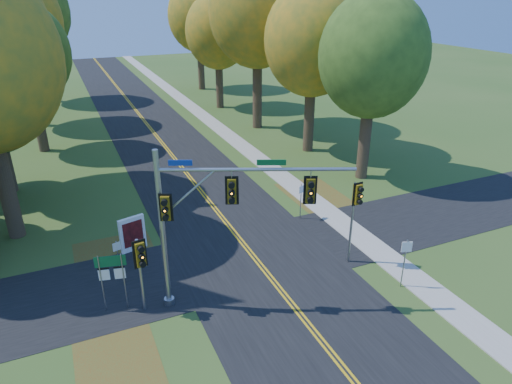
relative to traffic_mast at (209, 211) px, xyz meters
name	(u,v)px	position (x,y,z in m)	size (l,w,h in m)	color
ground	(270,277)	(3.13, 0.89, -4.59)	(160.00, 160.00, 0.00)	#31531D
road_main	(270,277)	(3.13, 0.89, -4.58)	(8.00, 160.00, 0.02)	black
road_cross	(253,256)	(3.13, 2.89, -4.58)	(60.00, 6.00, 0.02)	black
centerline_left	(268,277)	(3.03, 0.89, -4.56)	(0.10, 160.00, 0.01)	gold
centerline_right	(272,276)	(3.23, 0.89, -4.56)	(0.10, 160.00, 0.01)	gold
sidewalk_east	(375,249)	(9.33, 0.89, -4.56)	(1.60, 160.00, 0.06)	#9E998E
leaf_patch_w_near	(118,265)	(-3.37, 4.89, -4.58)	(4.00, 6.00, 0.00)	brown
leaf_patch_e	(325,203)	(9.93, 6.89, -4.58)	(3.50, 8.00, 0.00)	brown
leaf_patch_w_far	(119,368)	(-4.37, -2.11, -4.58)	(3.00, 5.00, 0.00)	brown
tree_e_a	(373,56)	(14.70, 9.66, 3.94)	(7.20, 7.20, 12.73)	#38281C
tree_e_b	(313,41)	(14.10, 16.46, 4.31)	(7.60, 7.60, 13.33)	#38281C
tree_w_c	(26,54)	(-6.40, 25.36, 3.36)	(6.80, 6.80, 11.91)	#38281C
tree_e_c	(258,12)	(13.01, 24.58, 6.07)	(8.80, 8.80, 15.79)	#38281C
tree_w_d	(17,22)	(-6.99, 34.07, 5.19)	(8.20, 8.20, 14.56)	#38281C
tree_e_d	(218,32)	(12.40, 33.76, 3.65)	(7.00, 7.00, 12.32)	#38281C
tree_w_e	(32,12)	(-5.79, 44.97, 5.49)	(8.40, 8.40, 14.97)	#38281C
tree_e_e	(199,17)	(13.61, 44.47, 4.60)	(7.80, 7.80, 13.74)	#38281C
traffic_mast	(209,211)	(0.00, 0.00, 0.00)	(7.28, 3.29, 7.13)	#97999F
east_signal_pole	(356,203)	(7.34, 0.32, -1.23)	(0.51, 0.59, 4.43)	gray
ped_signal_pole	(140,259)	(-2.79, 0.66, -1.95)	(0.56, 0.65, 3.55)	#97999F
route_sign_cluster	(112,271)	(-3.91, 1.41, -2.67)	(1.24, 0.32, 2.72)	gray
info_kiosk	(133,234)	(-2.36, 5.99, -3.63)	(1.39, 0.54, 1.92)	white
reg_sign_e_north	(301,195)	(7.39, 5.60, -3.06)	(0.41, 0.18, 2.23)	gray
reg_sign_e_south	(405,255)	(8.35, -2.28, -2.88)	(0.46, 0.19, 2.49)	gray
reg_sign_w	(118,253)	(-3.41, 3.64, -3.20)	(0.38, 0.13, 2.03)	gray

